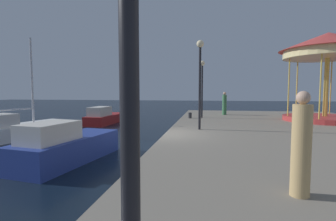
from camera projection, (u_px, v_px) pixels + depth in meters
name	position (u px, v px, depth m)	size (l,w,h in m)	color
ground_plane	(165.00, 151.00, 11.55)	(120.00, 120.00, 0.00)	black
quay_dock	(315.00, 147.00, 10.52)	(12.70, 27.87, 0.80)	gray
motorboat_red	(105.00, 117.00, 20.97)	(1.87, 4.92, 1.46)	maroon
motorboat_blue	(66.00, 146.00, 9.59)	(2.41, 4.76, 1.62)	navy
sailboat_white	(6.00, 130.00, 13.84)	(3.60, 7.57, 5.88)	white
carousel	(328.00, 55.00, 15.88)	(5.78, 5.78, 5.57)	#B23333
lamp_post_mid_promenade	(200.00, 69.00, 12.39)	(0.36, 0.36, 4.39)	black
lamp_post_far_end	(202.00, 79.00, 17.90)	(0.36, 0.36, 4.05)	black
bollard_south	(190.00, 115.00, 17.77)	(0.24, 0.24, 0.40)	#2D2D33
person_mid_promenade	(301.00, 147.00, 4.57)	(0.34, 0.34, 1.92)	tan
person_near_carousel	(224.00, 104.00, 20.34)	(0.34, 0.34, 1.84)	#387247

